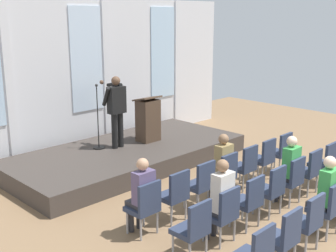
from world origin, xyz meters
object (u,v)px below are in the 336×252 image
(lectern, at_px, (148,119))
(chair_r1_c0, at_px, (194,227))
(audience_r0_c3, at_px, (221,162))
(chair_r1_c1, at_px, (223,212))
(chair_r1_c4, at_px, (292,178))
(chair_r2_c1, at_px, (284,235))
(speaker, at_px, (116,107))
(chair_r1_c3, at_px, (272,188))
(chair_r2_c3, at_px, (329,206))
(chair_r0_c0, at_px, (145,205))
(chair_r0_c4, at_px, (245,164))
(audience_r1_c4, at_px, (289,166))
(mic_stand, at_px, (98,135))
(chair_r1_c2, at_px, (249,199))
(audience_r0_c0, at_px, (142,192))
(chair_r0_c6, at_px, (281,150))
(chair_r1_c6, at_px, (325,161))
(chair_r1_c5, at_px, (309,169))
(audience_r1_c1, at_px, (220,197))
(chair_r0_c3, at_px, (224,173))
(chair_r0_c5, at_px, (264,157))
(chair_r0_c1, at_px, (175,193))
(audience_r2_c3, at_px, (325,192))
(chair_r0_c2, at_px, (201,182))
(chair_r2_c2, at_px, (308,219))

(lectern, relative_size, chair_r1_c0, 1.23)
(audience_r0_c3, bearing_deg, chair_r1_c1, -140.57)
(chair_r1_c4, distance_m, chair_r2_c1, 2.33)
(chair_r1_c4, bearing_deg, lectern, 89.49)
(speaker, bearing_deg, chair_r1_c3, -87.51)
(chair_r2_c3, bearing_deg, chair_r0_c0, 134.50)
(chair_r0_c4, bearing_deg, audience_r1_c4, -90.00)
(chair_r1_c0, bearing_deg, chair_r1_c3, 0.00)
(audience_r1_c4, bearing_deg, mic_stand, 105.92)
(chair_r0_c4, height_order, chair_r2_c1, same)
(chair_r1_c2, relative_size, chair_r2_c3, 1.00)
(chair_r2_c3, bearing_deg, audience_r0_c0, 133.42)
(chair_r0_c6, bearing_deg, chair_r1_c6, -90.00)
(audience_r0_c3, bearing_deg, chair_r1_c2, -121.30)
(chair_r1_c1, relative_size, chair_r1_c5, 1.00)
(audience_r1_c1, height_order, audience_r1_c4, audience_r1_c1)
(chair_r1_c6, bearing_deg, audience_r1_c1, 178.71)
(chair_r1_c4, bearing_deg, chair_r0_c4, 90.00)
(chair_r1_c0, bearing_deg, chair_r1_c6, 0.00)
(chair_r0_c3, distance_m, audience_r1_c1, 1.71)
(chair_r0_c5, distance_m, chair_r1_c0, 3.62)
(lectern, relative_size, chair_r0_c4, 1.23)
(chair_r0_c1, height_order, chair_r0_c6, same)
(audience_r0_c0, distance_m, audience_r2_c3, 2.97)
(chair_r0_c3, height_order, chair_r1_c2, same)
(chair_r1_c0, relative_size, chair_r2_c1, 1.00)
(chair_r1_c0, bearing_deg, chair_r0_c2, 37.35)
(chair_r1_c3, bearing_deg, chair_r2_c1, -142.65)
(audience_r2_c3, bearing_deg, chair_r1_c4, 54.70)
(audience_r0_c3, distance_m, chair_r1_c2, 1.35)
(chair_r0_c6, relative_size, chair_r2_c2, 1.00)
(chair_r0_c4, xyz_separation_m, chair_r2_c2, (-1.39, -2.11, 0.00))
(chair_r0_c2, bearing_deg, chair_r1_c4, -37.35)
(audience_r1_c1, bearing_deg, chair_r0_c4, 25.23)
(chair_r1_c1, bearing_deg, chair_r1_c3, 0.00)
(chair_r0_c0, bearing_deg, chair_r1_c1, -56.77)
(chair_r2_c2, xyz_separation_m, chair_r2_c3, (0.69, 0.00, 0.00))
(chair_r0_c6, bearing_deg, chair_r0_c5, 180.00)
(chair_r0_c4, distance_m, chair_r1_c6, 1.74)
(audience_r0_c0, bearing_deg, chair_r0_c5, -1.35)
(chair_r0_c0, bearing_deg, audience_r1_c4, -19.43)
(chair_r0_c1, xyz_separation_m, chair_r1_c0, (-0.69, -1.06, 0.00))
(chair_r1_c6, bearing_deg, lectern, 108.40)
(chair_r1_c6, height_order, chair_r2_c2, same)
(chair_r0_c0, xyz_separation_m, chair_r0_c4, (2.77, 0.00, 0.00))
(speaker, bearing_deg, chair_r1_c2, -97.00)
(chair_r2_c3, bearing_deg, chair_r1_c0, 153.03)
(chair_r1_c4, distance_m, chair_r2_c2, 1.74)
(chair_r1_c6, bearing_deg, chair_r0_c2, 159.11)
(chair_r2_c3, bearing_deg, audience_r2_c3, 90.00)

